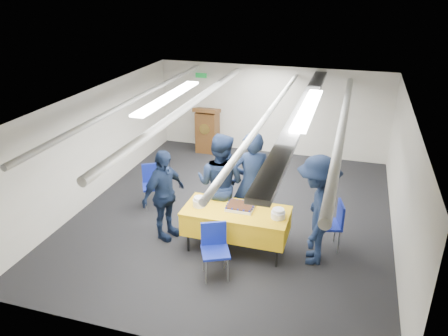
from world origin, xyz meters
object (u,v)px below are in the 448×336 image
(chair_near, at_px, (215,244))
(sailor_c, at_px, (164,195))
(sheet_cake, at_px, (240,207))
(chair_right, at_px, (334,221))
(podium, at_px, (207,130))
(chair_left, at_px, (153,181))
(sailor_d, at_px, (316,211))
(sailor_a, at_px, (251,183))
(serving_table, at_px, (236,221))
(sailor_b, at_px, (220,184))

(chair_near, height_order, sailor_c, sailor_c)
(sheet_cake, xyz_separation_m, chair_right, (1.52, 0.48, -0.28))
(podium, relative_size, chair_left, 1.44)
(podium, distance_m, sailor_d, 5.30)
(chair_left, bearing_deg, sheet_cake, -25.83)
(chair_left, relative_size, sailor_d, 0.47)
(chair_left, xyz_separation_m, sailor_a, (2.15, -0.42, 0.44))
(podium, bearing_deg, sailor_d, -51.92)
(sailor_c, bearing_deg, chair_near, -103.19)
(podium, height_order, chair_near, podium)
(serving_table, xyz_separation_m, chair_right, (1.57, 0.54, -0.03))
(serving_table, xyz_separation_m, sailor_b, (-0.44, 0.53, 0.39))
(chair_near, bearing_deg, chair_right, 36.69)
(sheet_cake, distance_m, chair_right, 1.62)
(chair_near, xyz_separation_m, sailor_c, (-1.18, 0.76, 0.31))
(sailor_a, relative_size, sailor_b, 1.03)
(sailor_b, bearing_deg, sailor_c, 37.27)
(chair_right, relative_size, sailor_c, 0.52)
(chair_right, height_order, sailor_d, sailor_d)
(sheet_cake, distance_m, podium, 4.65)
(chair_left, bearing_deg, podium, 88.27)
(serving_table, bearing_deg, sailor_c, 178.88)
(chair_near, xyz_separation_m, chair_right, (1.72, 1.28, 0.00))
(sailor_a, bearing_deg, serving_table, 60.67)
(sheet_cake, bearing_deg, sailor_b, 136.69)
(serving_table, distance_m, sailor_a, 0.79)
(chair_right, bearing_deg, sailor_b, -179.69)
(sheet_cake, bearing_deg, sailor_a, 86.68)
(chair_left, xyz_separation_m, sailor_b, (1.62, -0.56, 0.41))
(sheet_cake, distance_m, chair_left, 2.37)
(podium, distance_m, sailor_a, 4.14)
(chair_left, distance_m, sailor_b, 1.76)
(chair_right, bearing_deg, podium, 133.74)
(sheet_cake, distance_m, sailor_a, 0.63)
(podium, xyz_separation_m, chair_near, (1.83, -4.98, -0.08))
(chair_left, height_order, sailor_d, sailor_d)
(podium, xyz_separation_m, sailor_a, (2.06, -3.58, 0.36))
(chair_right, height_order, chair_left, same)
(sailor_a, xyz_separation_m, sailor_d, (1.21, -0.59, -0.04))
(sailor_b, height_order, sailor_d, sailor_b)
(sailor_d, bearing_deg, sailor_b, -108.86)
(sailor_b, xyz_separation_m, sailor_c, (-0.88, -0.50, -0.11))
(chair_left, distance_m, sailor_d, 3.53)
(chair_right, relative_size, chair_left, 1.00)
(chair_left, xyz_separation_m, sailor_d, (3.36, -1.01, 0.40))
(podium, bearing_deg, sailor_a, -60.11)
(sheet_cake, height_order, chair_near, chair_near)
(sailor_c, bearing_deg, sailor_b, -40.43)
(podium, xyz_separation_m, chair_right, (3.54, -3.70, -0.08))
(sailor_d, bearing_deg, chair_left, -110.98)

